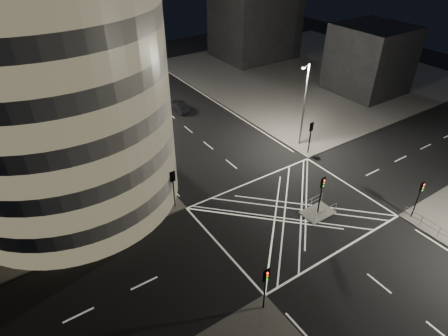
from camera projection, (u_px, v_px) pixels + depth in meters
ground at (291, 212)px, 35.58m from camera, size 120.00×120.00×0.00m
sidewalk_far_right at (310, 72)px, 67.50m from camera, size 42.00×42.00×0.15m
central_island at (317, 213)px, 35.42m from camera, size 3.00×2.00×0.15m
building_right_far at (255, 16)px, 70.85m from camera, size 14.00×12.00×15.00m
building_right_near at (370, 59)px, 57.53m from camera, size 10.00×10.00×10.00m
building_far_end at (66, 10)px, 68.74m from camera, size 18.00×8.00×18.00m
tree_a at (144, 160)px, 34.26m from camera, size 4.93×4.93×7.53m
tree_b at (121, 136)px, 38.59m from camera, size 4.17×4.17×6.77m
tree_c at (101, 115)px, 42.69m from camera, size 4.02×4.02×6.76m
tree_d at (85, 95)px, 46.66m from camera, size 5.41×5.41×7.85m
tree_e at (74, 86)px, 51.30m from camera, size 3.44×3.44×5.83m
traffic_signal_fl at (173, 183)px, 34.60m from camera, size 0.55×0.22×4.00m
traffic_signal_nl at (266, 282)px, 25.21m from camera, size 0.55×0.22×4.00m
traffic_signal_fr at (311, 132)px, 42.69m from camera, size 0.55×0.22×4.00m
traffic_signal_nr at (420, 193)px, 33.30m from camera, size 0.55×0.22×4.00m
traffic_signal_island at (322, 189)px, 33.83m from camera, size 0.55×0.22×4.00m
street_lamp_left_near at (141, 137)px, 36.43m from camera, size 1.25×0.25×10.00m
street_lamp_left_far at (86, 81)px, 48.85m from camera, size 1.25×0.25×10.00m
street_lamp_right_far at (304, 103)px, 43.03m from camera, size 1.25×0.25×10.00m
railing_island_south at (325, 213)px, 34.45m from camera, size 2.80×0.06×1.10m
railing_island_north at (311, 202)px, 35.69m from camera, size 2.80×0.06×1.10m
sedan at (178, 106)px, 53.78m from camera, size 1.72×4.22×1.36m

